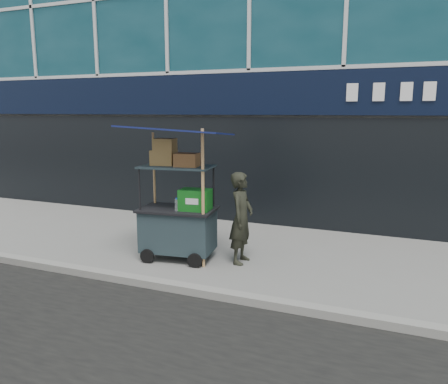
% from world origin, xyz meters
% --- Properties ---
extents(ground, '(80.00, 80.00, 0.00)m').
position_xyz_m(ground, '(0.00, 0.00, 0.00)').
color(ground, slate).
rests_on(ground, ground).
extents(curb, '(80.00, 0.18, 0.12)m').
position_xyz_m(curb, '(0.00, -0.20, 0.06)').
color(curb, gray).
rests_on(curb, ground).
extents(vendor_cart, '(1.85, 1.41, 2.32)m').
position_xyz_m(vendor_cart, '(-0.28, 1.07, 0.81)').
color(vendor_cart, '#1B2A2E').
rests_on(vendor_cart, ground).
extents(vendor_man, '(0.37, 0.57, 1.55)m').
position_xyz_m(vendor_man, '(0.78, 1.30, 0.77)').
color(vendor_man, black).
rests_on(vendor_man, ground).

